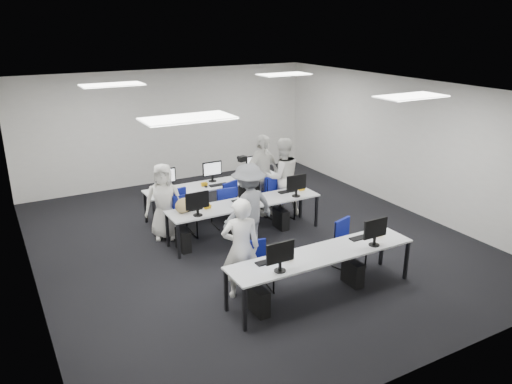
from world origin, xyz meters
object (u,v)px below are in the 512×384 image
desk_front (322,256)px  chair_0 (258,275)px  chair_3 (237,211)px  chair_4 (280,206)px  student_3 (262,175)px  student_0 (241,248)px  chair_7 (269,201)px  chair_2 (182,223)px  student_2 (164,201)px  desk_mid (245,205)px  photographer (249,208)px  chair_1 (349,253)px  chair_6 (224,213)px  student_1 (282,177)px  chair_5 (181,220)px

desk_front → chair_0: size_ratio=3.92×
chair_3 → chair_4: (0.96, -0.23, 0.01)m
desk_front → student_3: (0.92, 3.53, 0.24)m
chair_0 → student_0: size_ratio=0.49×
chair_7 → student_0: 3.66m
chair_2 → student_2: bearing=148.1°
chair_0 → chair_2: 2.61m
desk_front → desk_mid: same height
student_3 → photographer: (-1.16, -1.53, -0.06)m
desk_front → desk_mid: bearing=90.0°
chair_3 → student_3: bearing=-2.4°
chair_1 → chair_7: bearing=70.7°
chair_6 → student_3: bearing=16.0°
chair_1 → chair_7: size_ratio=0.93×
desk_mid → chair_2: (-1.15, 0.60, -0.37)m
chair_6 → photographer: bearing=-89.9°
desk_mid → chair_7: size_ratio=3.40×
desk_front → student_1: 3.52m
chair_0 → student_0: (-0.33, -0.03, 0.57)m
chair_7 → student_1: 0.65m
chair_2 → chair_4: size_ratio=1.05×
chair_3 → desk_mid: bearing=-123.4°
chair_6 → student_0: bearing=-105.5°
chair_5 → photographer: (0.84, -1.41, 0.58)m
chair_4 → student_0: (-2.27, -2.47, 0.54)m
chair_5 → student_2: student_2 is taller
chair_0 → chair_5: 2.81m
chair_2 → student_3: (2.06, 0.33, 0.61)m
chair_3 → student_0: (-1.30, -2.70, 0.55)m
student_1 → desk_mid: bearing=36.2°
chair_4 → chair_5: 2.23m
chair_5 → chair_6: 0.95m
chair_1 → student_1: bearing=66.1°
student_0 → student_2: bearing=-66.4°
chair_4 → student_1: (0.17, 0.22, 0.59)m
chair_6 → chair_7: bearing=11.0°
desk_front → chair_4: (1.12, 3.05, -0.39)m
photographer → student_2: bearing=-59.4°
chair_7 → chair_5: bearing=-177.6°
chair_3 → chair_6: (-0.29, 0.04, -0.00)m
student_0 → photographer: 1.68m
chair_1 → chair_0: bearing=159.1°
student_0 → chair_5: bearing=-73.8°
chair_7 → student_1: bearing=-38.0°
student_0 → student_1: (2.43, 2.69, 0.05)m
desk_front → chair_5: chair_5 is taller
chair_5 → chair_7: (2.15, 0.04, 0.02)m
chair_7 → student_0: size_ratio=0.56×
chair_1 → chair_6: size_ratio=0.98×
student_2 → student_3: (2.36, 0.19, 0.14)m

